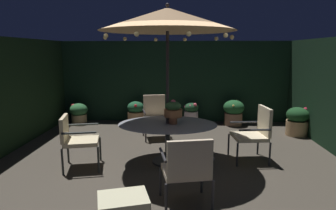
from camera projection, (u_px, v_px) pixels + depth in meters
name	position (u px, v px, depth m)	size (l,w,h in m)	color
ground_plane	(169.00, 164.00, 5.45)	(7.17, 7.36, 0.02)	#443D33
hedge_backdrop_rear	(174.00, 81.00, 8.70)	(7.17, 0.30, 2.34)	#162F1F
patio_dining_table	(168.00, 129.00, 5.43)	(1.83, 1.39, 0.75)	#2B2F34
patio_umbrella	(168.00, 20.00, 5.07)	(2.39, 2.39, 2.87)	#302A2D
centerpiece_planter	(173.00, 110.00, 5.33)	(0.33, 0.33, 0.45)	#A56444
patio_chair_north	(187.00, 167.00, 3.84)	(0.75, 0.69, 0.98)	#302F33
patio_chair_northeast	(255.00, 131.00, 5.54)	(0.70, 0.69, 1.03)	#2B2D33
patio_chair_east	(155.00, 114.00, 7.03)	(0.69, 0.69, 1.01)	#2C292C
patio_chair_southeast	(76.00, 137.00, 5.17)	(0.74, 0.73, 0.95)	#2C3230
ottoman_footrest	(123.00, 201.00, 3.38)	(0.68, 0.60, 0.42)	#2C2A2C
potted_plant_right_far	(136.00, 112.00, 8.41)	(0.49, 0.49, 0.65)	tan
potted_plant_back_left	(191.00, 113.00, 8.37)	(0.41, 0.41, 0.63)	silver
potted_plant_left_near	(234.00, 112.00, 8.22)	(0.58, 0.58, 0.71)	#89644D
potted_plant_left_far	(79.00, 113.00, 8.43)	(0.51, 0.51, 0.58)	tan
potted_plant_back_center	(297.00, 121.00, 7.23)	(0.54, 0.54, 0.70)	tan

